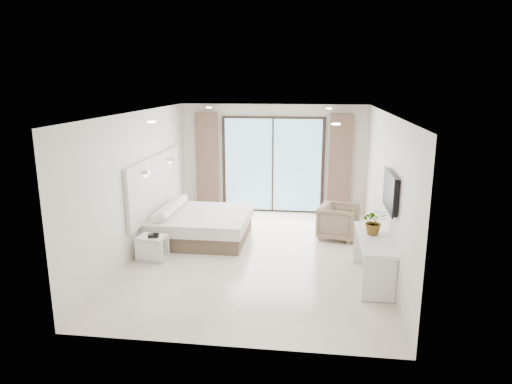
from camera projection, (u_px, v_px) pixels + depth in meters
ground at (257, 255)px, 8.72m from camera, size 6.20×6.20×0.00m
room_shell at (253, 166)px, 9.16m from camera, size 4.62×6.22×2.72m
bed at (200, 225)px, 9.60m from camera, size 1.98×1.88×0.69m
nightstand at (152, 248)px, 8.49m from camera, size 0.55×0.47×0.45m
phone at (154, 235)px, 8.37m from camera, size 0.20×0.17×0.06m
console_desk at (374, 249)px, 7.49m from camera, size 0.53×1.68×0.77m
plant at (374, 224)px, 7.55m from camera, size 0.45×0.49×0.34m
armchair at (339, 220)px, 9.60m from camera, size 0.89×0.92×0.80m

